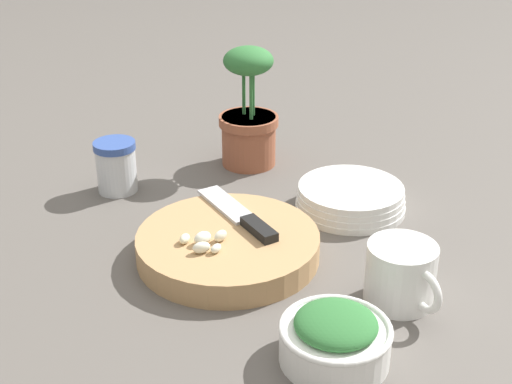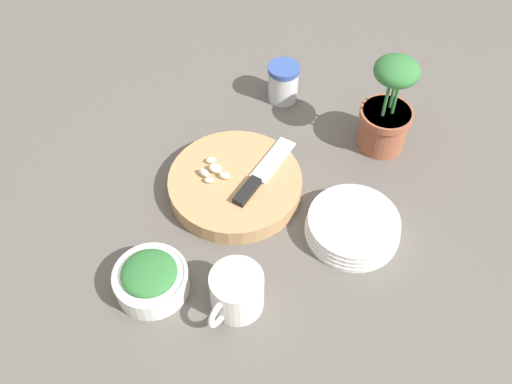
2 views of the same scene
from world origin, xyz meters
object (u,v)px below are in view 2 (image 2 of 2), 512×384
Objects in this scene: herb_bowl at (151,279)px; plate_stack at (353,226)px; garlic_cloves at (213,171)px; spice_jar at (283,82)px; potted_herb at (387,112)px; coffee_mug at (236,292)px; chef_knife at (261,175)px; cutting_board at (235,184)px.

plate_stack is (-0.26, 0.26, -0.01)m from herb_bowl.
spice_jar reaches higher than garlic_cloves.
plate_stack is 0.81× the size of potted_herb.
coffee_mug reaches higher than plate_stack.
potted_herb is (-0.25, 0.25, 0.04)m from garlic_cloves.
coffee_mug is (0.24, 0.07, -0.00)m from chef_knife.
plate_stack is at bearing 6.53° from potted_herb.
cutting_board is 0.23m from plate_stack.
cutting_board is 0.25m from herb_bowl.
chef_knife is 1.61× the size of coffee_mug.
potted_herb is (-0.24, -0.03, 0.07)m from plate_stack.
potted_herb is (-0.22, 0.17, 0.05)m from chef_knife.
coffee_mug reaches higher than chef_knife.
coffee_mug is at bearing 16.44° from spice_jar.
cutting_board is at bearing 6.21° from spice_jar.
herb_bowl is 1.07× the size of coffee_mug.
garlic_cloves is 0.26m from coffee_mug.
chef_knife is 1.10× the size of plate_stack.
potted_herb is (0.04, 0.24, 0.04)m from spice_jar.
potted_herb is (-0.49, 0.23, 0.06)m from herb_bowl.
plate_stack is at bearing 93.03° from garlic_cloves.
spice_jar is 0.73× the size of coffee_mug.
garlic_cloves is 0.29m from spice_jar.
cutting_board is at bearing 100.19° from garlic_cloves.
cutting_board is 3.84× the size of garlic_cloves.
garlic_cloves is at bearing -176.04° from herb_bowl.
spice_jar is at bearing -173.79° from cutting_board.
coffee_mug reaches higher than herb_bowl.
spice_jar is at bearing 177.75° from garlic_cloves.
plate_stack is (-0.22, 0.12, -0.02)m from coffee_mug.
spice_jar is 0.50× the size of plate_stack.
chef_knife is at bearing 15.73° from spice_jar.
chef_knife is 0.25m from coffee_mug.
coffee_mug is (0.21, 0.16, -0.00)m from garlic_cloves.
spice_jar is (-0.53, -0.01, 0.01)m from herb_bowl.
chef_knife is at bearing 122.66° from cutting_board.
spice_jar is at bearing 110.61° from chef_knife.
garlic_cloves is 0.56× the size of coffee_mug.
coffee_mug is at bearing 28.39° from cutting_board.
herb_bowl is 0.55m from potted_herb.
potted_herb reaches higher than herb_bowl.
spice_jar is at bearing -163.56° from coffee_mug.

